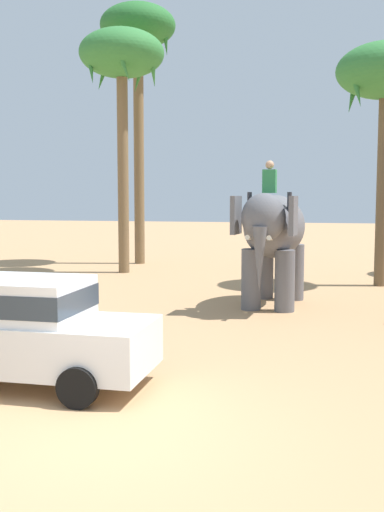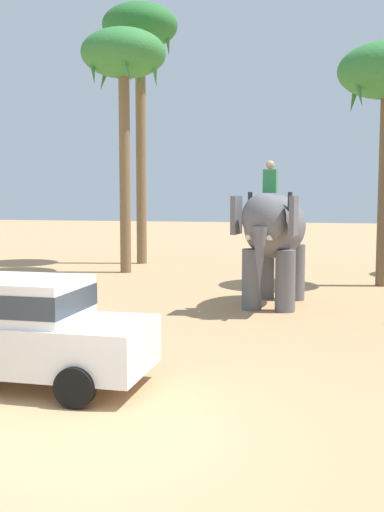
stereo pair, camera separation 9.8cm
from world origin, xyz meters
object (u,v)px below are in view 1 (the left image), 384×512
Objects in this scene: car_sedan_foreground at (22,327)px; palm_tree_behind_elephant at (122,62)px; elephant_with_mahout at (273,233)px; palm_tree_left_of_road at (138,37)px.

car_sedan_foreground is 15.80m from palm_tree_behind_elephant.
palm_tree_behind_elephant is at bearing 101.72° from car_sedan_foreground.
elephant_with_mahout is 10.54m from palm_tree_behind_elephant.
elephant_with_mahout is 13.65m from palm_tree_left_of_road.
palm_tree_behind_elephant is (-6.21, 6.06, 5.99)m from elephant_with_mahout.
elephant_with_mahout is 0.43× the size of palm_tree_behind_elephant.
palm_tree_left_of_road is (-6.53, 9.22, 7.66)m from elephant_with_mahout.
palm_tree_behind_elephant is 0.83× the size of palm_tree_left_of_road.
car_sedan_foreground is 8.53m from elephant_with_mahout.
palm_tree_behind_elephant is at bearing -84.24° from palm_tree_left_of_road.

